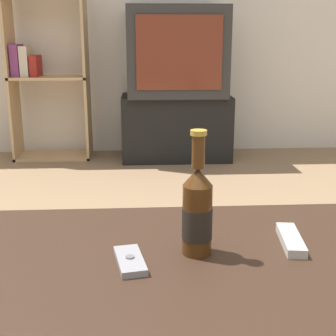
{
  "coord_description": "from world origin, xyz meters",
  "views": [
    {
      "loc": [
        -0.02,
        -0.79,
        0.9
      ],
      "look_at": [
        0.05,
        0.39,
        0.57
      ],
      "focal_mm": 50.0,
      "sensor_mm": 36.0,
      "label": 1
    }
  ],
  "objects_px": {
    "bookshelf": "(44,74)",
    "beer_bottle": "(197,211)",
    "television": "(176,52)",
    "remote_control": "(291,240)",
    "cell_phone": "(130,261)",
    "tv_stand": "(176,127)"
  },
  "relations": [
    {
      "from": "television",
      "to": "beer_bottle",
      "type": "relative_size",
      "value": 2.77
    },
    {
      "from": "tv_stand",
      "to": "television",
      "type": "relative_size",
      "value": 1.14
    },
    {
      "from": "cell_phone",
      "to": "tv_stand",
      "type": "bearing_deg",
      "value": 73.4
    },
    {
      "from": "television",
      "to": "cell_phone",
      "type": "distance_m",
      "value": 2.71
    },
    {
      "from": "bookshelf",
      "to": "tv_stand",
      "type": "bearing_deg",
      "value": -4.45
    },
    {
      "from": "bookshelf",
      "to": "cell_phone",
      "type": "bearing_deg",
      "value": -75.91
    },
    {
      "from": "television",
      "to": "remote_control",
      "type": "relative_size",
      "value": 4.76
    },
    {
      "from": "tv_stand",
      "to": "remote_control",
      "type": "xyz_separation_m",
      "value": [
        0.05,
        -2.61,
        0.24
      ]
    },
    {
      "from": "tv_stand",
      "to": "television",
      "type": "bearing_deg",
      "value": -90.0
    },
    {
      "from": "tv_stand",
      "to": "cell_phone",
      "type": "xyz_separation_m",
      "value": [
        -0.29,
        -2.68,
        0.23
      ]
    },
    {
      "from": "beer_bottle",
      "to": "remote_control",
      "type": "height_order",
      "value": "beer_bottle"
    },
    {
      "from": "bookshelf",
      "to": "remote_control",
      "type": "relative_size",
      "value": 8.14
    },
    {
      "from": "remote_control",
      "to": "bookshelf",
      "type": "bearing_deg",
      "value": 117.75
    },
    {
      "from": "bookshelf",
      "to": "cell_phone",
      "type": "height_order",
      "value": "bookshelf"
    },
    {
      "from": "television",
      "to": "remote_control",
      "type": "bearing_deg",
      "value": -88.87
    },
    {
      "from": "cell_phone",
      "to": "remote_control",
      "type": "distance_m",
      "value": 0.35
    },
    {
      "from": "cell_phone",
      "to": "remote_control",
      "type": "xyz_separation_m",
      "value": [
        0.34,
        0.07,
        0.0
      ]
    },
    {
      "from": "bookshelf",
      "to": "beer_bottle",
      "type": "relative_size",
      "value": 4.74
    },
    {
      "from": "beer_bottle",
      "to": "cell_phone",
      "type": "relative_size",
      "value": 2.06
    },
    {
      "from": "television",
      "to": "bookshelf",
      "type": "xyz_separation_m",
      "value": [
        -0.98,
        0.08,
        -0.16
      ]
    },
    {
      "from": "beer_bottle",
      "to": "cell_phone",
      "type": "height_order",
      "value": "beer_bottle"
    },
    {
      "from": "tv_stand",
      "to": "cell_phone",
      "type": "height_order",
      "value": "cell_phone"
    }
  ]
}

